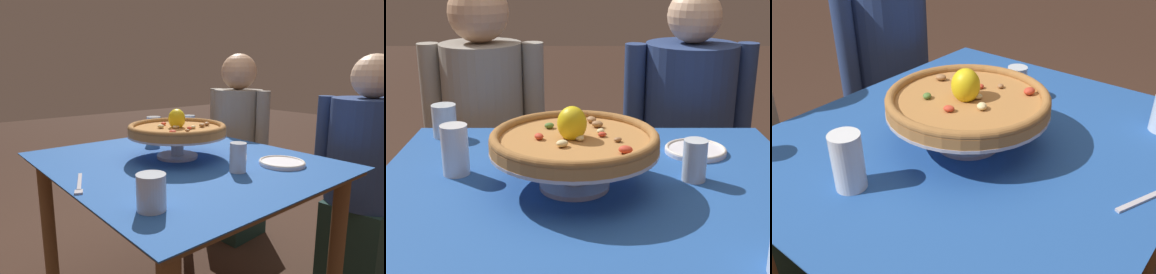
{
  "view_description": "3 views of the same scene",
  "coord_description": "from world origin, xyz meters",
  "views": [
    {
      "loc": [
        1.04,
        -0.81,
        1.09
      ],
      "look_at": [
        -0.01,
        0.06,
        0.82
      ],
      "focal_mm": 31.01,
      "sensor_mm": 36.0,
      "label": 1
    },
    {
      "loc": [
        -0.04,
        -1.18,
        1.26
      ],
      "look_at": [
        -0.03,
        0.07,
        0.84
      ],
      "focal_mm": 49.51,
      "sensor_mm": 36.0,
      "label": 2
    },
    {
      "loc": [
        -0.78,
        -0.57,
        1.3
      ],
      "look_at": [
        -0.06,
        0.01,
        0.76
      ],
      "focal_mm": 39.31,
      "sensor_mm": 36.0,
      "label": 3
    }
  ],
  "objects": [
    {
      "name": "water_glass_front_right",
      "position": [
        0.34,
        -0.37,
        0.78
      ],
      "size": [
        0.08,
        0.08,
        0.1
      ],
      "color": "silver",
      "rests_on": "dining_table"
    },
    {
      "name": "diner_right",
      "position": [
        0.39,
        0.8,
        0.57
      ],
      "size": [
        0.51,
        0.37,
        1.17
      ],
      "color": "#1E3833",
      "rests_on": "ground"
    },
    {
      "name": "water_glass_back_left",
      "position": [
        -0.45,
        0.4,
        0.78
      ],
      "size": [
        0.08,
        0.08,
        0.1
      ],
      "color": "silver",
      "rests_on": "dining_table"
    },
    {
      "name": "side_plate",
      "position": [
        0.31,
        0.25,
        0.74
      ],
      "size": [
        0.18,
        0.18,
        0.02
      ],
      "color": "white",
      "rests_on": "dining_table"
    },
    {
      "name": "water_glass_side_left",
      "position": [
        -0.35,
        0.09,
        0.79
      ],
      "size": [
        0.07,
        0.07,
        0.13
      ],
      "color": "white",
      "rests_on": "dining_table"
    },
    {
      "name": "water_glass_side_right",
      "position": [
        0.26,
        0.05,
        0.78
      ],
      "size": [
        0.06,
        0.06,
        0.11
      ],
      "color": "silver",
      "rests_on": "dining_table"
    },
    {
      "name": "pizza",
      "position": [
        -0.04,
        0.01,
        0.86
      ],
      "size": [
        0.41,
        0.41,
        0.1
      ],
      "color": "#AD753D",
      "rests_on": "pizza_stand"
    },
    {
      "name": "pizza_stand",
      "position": [
        -0.04,
        0.01,
        0.81
      ],
      "size": [
        0.41,
        0.41,
        0.1
      ],
      "color": "#B7B7C1",
      "rests_on": "dining_table"
    },
    {
      "name": "diner_left",
      "position": [
        -0.39,
        0.76,
        0.57
      ],
      "size": [
        0.46,
        0.33,
        1.2
      ],
      "color": "#1E3833",
      "rests_on": "ground"
    },
    {
      "name": "dinner_fork",
      "position": [
        0.03,
        -0.44,
        0.74
      ],
      "size": [
        0.19,
        0.09,
        0.01
      ],
      "color": "#B7B7C1",
      "rests_on": "dining_table"
    },
    {
      "name": "dining_table",
      "position": [
        0.0,
        0.0,
        0.62
      ],
      "size": [
        1.11,
        0.98,
        0.73
      ],
      "color": "brown",
      "rests_on": "ground"
    }
  ]
}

